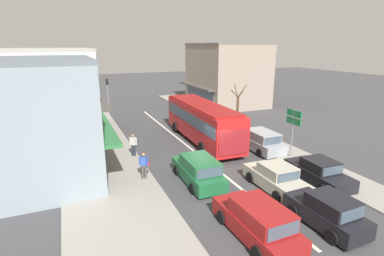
{
  "coord_description": "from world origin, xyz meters",
  "views": [
    {
      "loc": [
        -8.58,
        -17.26,
        7.87
      ],
      "look_at": [
        0.77,
        4.81,
        1.2
      ],
      "focal_mm": 28.0,
      "sensor_mm": 36.0,
      "label": 1
    }
  ],
  "objects_px": {
    "sedan_queue_far_back": "(276,178)",
    "directional_road_sign": "(293,122)",
    "city_bus": "(202,120)",
    "parked_sedan_kerb_front": "(319,172)",
    "wagon_adjacent_lane_trail": "(257,221)",
    "pedestrian_browsing_midblock": "(133,144)",
    "wagon_adjacent_lane_lead": "(199,170)",
    "hatchback_behind_bus_mid": "(327,212)",
    "parked_wagon_kerb_second": "(260,141)",
    "parked_wagon_kerb_third": "(225,124)",
    "street_tree_right": "(238,109)",
    "pedestrian_with_handbag_near": "(144,164)",
    "traffic_light_downstreet": "(108,90)"
  },
  "relations": [
    {
      "from": "parked_wagon_kerb_second",
      "to": "pedestrian_browsing_midblock",
      "type": "height_order",
      "value": "pedestrian_browsing_midblock"
    },
    {
      "from": "parked_wagon_kerb_third",
      "to": "directional_road_sign",
      "type": "xyz_separation_m",
      "value": [
        1.09,
        -7.69,
        1.96
      ]
    },
    {
      "from": "hatchback_behind_bus_mid",
      "to": "parked_wagon_kerb_third",
      "type": "height_order",
      "value": "parked_wagon_kerb_third"
    },
    {
      "from": "wagon_adjacent_lane_lead",
      "to": "traffic_light_downstreet",
      "type": "bearing_deg",
      "value": 96.43
    },
    {
      "from": "directional_road_sign",
      "to": "pedestrian_with_handbag_near",
      "type": "relative_size",
      "value": 2.21
    },
    {
      "from": "pedestrian_browsing_midblock",
      "to": "directional_road_sign",
      "type": "bearing_deg",
      "value": -23.16
    },
    {
      "from": "parked_wagon_kerb_third",
      "to": "street_tree_right",
      "type": "xyz_separation_m",
      "value": [
        1.55,
        0.44,
        1.25
      ]
    },
    {
      "from": "parked_wagon_kerb_second",
      "to": "sedan_queue_far_back",
      "type": "bearing_deg",
      "value": -117.46
    },
    {
      "from": "directional_road_sign",
      "to": "traffic_light_downstreet",
      "type": "bearing_deg",
      "value": 117.37
    },
    {
      "from": "street_tree_right",
      "to": "traffic_light_downstreet",
      "type": "bearing_deg",
      "value": 133.03
    },
    {
      "from": "parked_sedan_kerb_front",
      "to": "parked_wagon_kerb_third",
      "type": "xyz_separation_m",
      "value": [
        0.18,
        11.54,
        0.08
      ]
    },
    {
      "from": "wagon_adjacent_lane_lead",
      "to": "street_tree_right",
      "type": "relative_size",
      "value": 1.06
    },
    {
      "from": "parked_wagon_kerb_second",
      "to": "pedestrian_with_handbag_near",
      "type": "bearing_deg",
      "value": -169.15
    },
    {
      "from": "city_bus",
      "to": "traffic_light_downstreet",
      "type": "height_order",
      "value": "traffic_light_downstreet"
    },
    {
      "from": "wagon_adjacent_lane_lead",
      "to": "directional_road_sign",
      "type": "xyz_separation_m",
      "value": [
        7.72,
        1.02,
        1.96
      ]
    },
    {
      "from": "wagon_adjacent_lane_trail",
      "to": "traffic_light_downstreet",
      "type": "relative_size",
      "value": 1.08
    },
    {
      "from": "sedan_queue_far_back",
      "to": "directional_road_sign",
      "type": "bearing_deg",
      "value": 40.91
    },
    {
      "from": "pedestrian_browsing_midblock",
      "to": "pedestrian_with_handbag_near",
      "type": "bearing_deg",
      "value": -93.14
    },
    {
      "from": "city_bus",
      "to": "wagon_adjacent_lane_lead",
      "type": "relative_size",
      "value": 2.41
    },
    {
      "from": "city_bus",
      "to": "parked_wagon_kerb_second",
      "type": "xyz_separation_m",
      "value": [
        3.17,
        -3.78,
        -1.14
      ]
    },
    {
      "from": "hatchback_behind_bus_mid",
      "to": "parked_sedan_kerb_front",
      "type": "height_order",
      "value": "hatchback_behind_bus_mid"
    },
    {
      "from": "wagon_adjacent_lane_lead",
      "to": "hatchback_behind_bus_mid",
      "type": "distance_m",
      "value": 7.19
    },
    {
      "from": "wagon_adjacent_lane_trail",
      "to": "parked_wagon_kerb_third",
      "type": "height_order",
      "value": "same"
    },
    {
      "from": "wagon_adjacent_lane_lead",
      "to": "parked_sedan_kerb_front",
      "type": "height_order",
      "value": "wagon_adjacent_lane_lead"
    },
    {
      "from": "parked_sedan_kerb_front",
      "to": "street_tree_right",
      "type": "bearing_deg",
      "value": 81.78
    },
    {
      "from": "hatchback_behind_bus_mid",
      "to": "pedestrian_with_handbag_near",
      "type": "height_order",
      "value": "pedestrian_with_handbag_near"
    },
    {
      "from": "city_bus",
      "to": "wagon_adjacent_lane_trail",
      "type": "distance_m",
      "value": 13.3
    },
    {
      "from": "parked_wagon_kerb_third",
      "to": "directional_road_sign",
      "type": "bearing_deg",
      "value": -81.96
    },
    {
      "from": "directional_road_sign",
      "to": "street_tree_right",
      "type": "height_order",
      "value": "street_tree_right"
    },
    {
      "from": "wagon_adjacent_lane_lead",
      "to": "parked_sedan_kerb_front",
      "type": "relative_size",
      "value": 1.06
    },
    {
      "from": "parked_wagon_kerb_third",
      "to": "pedestrian_browsing_midblock",
      "type": "xyz_separation_m",
      "value": [
        -9.3,
        -3.25,
        0.32
      ]
    },
    {
      "from": "wagon_adjacent_lane_trail",
      "to": "directional_road_sign",
      "type": "xyz_separation_m",
      "value": [
        7.59,
        6.78,
        1.96
      ]
    },
    {
      "from": "wagon_adjacent_lane_lead",
      "to": "directional_road_sign",
      "type": "bearing_deg",
      "value": 7.54
    },
    {
      "from": "wagon_adjacent_lane_trail",
      "to": "sedan_queue_far_back",
      "type": "bearing_deg",
      "value": 42.69
    },
    {
      "from": "sedan_queue_far_back",
      "to": "traffic_light_downstreet",
      "type": "relative_size",
      "value": 1.01
    },
    {
      "from": "sedan_queue_far_back",
      "to": "directional_road_sign",
      "type": "distance_m",
      "value": 5.76
    },
    {
      "from": "wagon_adjacent_lane_lead",
      "to": "city_bus",
      "type": "bearing_deg",
      "value": 63.73
    },
    {
      "from": "parked_wagon_kerb_second",
      "to": "pedestrian_with_handbag_near",
      "type": "distance_m",
      "value": 9.73
    },
    {
      "from": "parked_sedan_kerb_front",
      "to": "pedestrian_browsing_midblock",
      "type": "relative_size",
      "value": 2.62
    },
    {
      "from": "city_bus",
      "to": "parked_sedan_kerb_front",
      "type": "relative_size",
      "value": 2.56
    },
    {
      "from": "pedestrian_browsing_midblock",
      "to": "wagon_adjacent_lane_lead",
      "type": "bearing_deg",
      "value": -63.96
    },
    {
      "from": "hatchback_behind_bus_mid",
      "to": "city_bus",
      "type": "bearing_deg",
      "value": 89.82
    },
    {
      "from": "sedan_queue_far_back",
      "to": "traffic_light_downstreet",
      "type": "distance_m",
      "value": 23.74
    },
    {
      "from": "wagon_adjacent_lane_trail",
      "to": "pedestrian_browsing_midblock",
      "type": "xyz_separation_m",
      "value": [
        -2.8,
        11.22,
        0.32
      ]
    },
    {
      "from": "wagon_adjacent_lane_trail",
      "to": "directional_road_sign",
      "type": "height_order",
      "value": "directional_road_sign"
    },
    {
      "from": "parked_wagon_kerb_second",
      "to": "pedestrian_browsing_midblock",
      "type": "distance_m",
      "value": 9.58
    },
    {
      "from": "sedan_queue_far_back",
      "to": "parked_wagon_kerb_third",
      "type": "distance_m",
      "value": 11.61
    },
    {
      "from": "parked_wagon_kerb_third",
      "to": "traffic_light_downstreet",
      "type": "xyz_separation_m",
      "value": [
        -8.93,
        11.66,
        2.11
      ]
    },
    {
      "from": "sedan_queue_far_back",
      "to": "directional_road_sign",
      "type": "xyz_separation_m",
      "value": [
        4.07,
        3.53,
        2.04
      ]
    },
    {
      "from": "wagon_adjacent_lane_trail",
      "to": "parked_wagon_kerb_second",
      "type": "relative_size",
      "value": 1.01
    }
  ]
}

